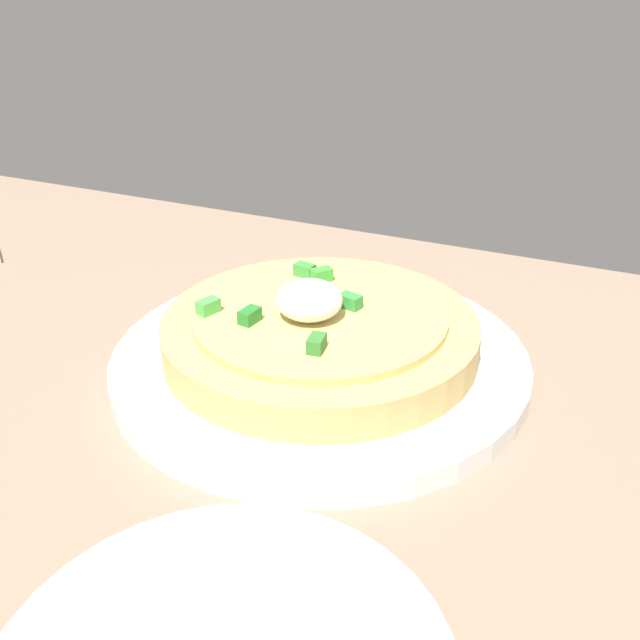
% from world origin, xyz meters
% --- Properties ---
extents(dining_table, '(1.19, 0.68, 0.03)m').
position_xyz_m(dining_table, '(0.00, 0.00, 0.02)').
color(dining_table, gray).
rests_on(dining_table, ground).
extents(plate, '(0.24, 0.24, 0.01)m').
position_xyz_m(plate, '(0.07, -0.11, 0.04)').
color(plate, white).
rests_on(plate, dining_table).
extents(pizza, '(0.18, 0.18, 0.05)m').
position_xyz_m(pizza, '(0.07, -0.11, 0.06)').
color(pizza, tan).
rests_on(pizza, plate).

